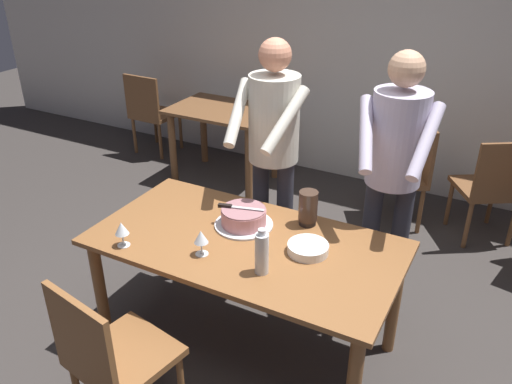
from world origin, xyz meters
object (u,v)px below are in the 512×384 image
at_px(cake_knife, 231,207).
at_px(person_cutting_cake, 273,142).
at_px(hurricane_lamp, 308,208).
at_px(background_chair_1, 151,111).
at_px(background_chair_2, 406,170).
at_px(chair_near_side, 110,355).
at_px(cake_on_platter, 244,218).
at_px(plate_stack, 308,248).
at_px(water_bottle, 262,253).
at_px(wine_glass_near, 201,238).
at_px(person_standing_beside, 394,163).
at_px(background_table, 224,125).
at_px(main_dining_table, 245,256).
at_px(background_chair_0, 491,186).
at_px(wine_glass_far, 122,229).

xyz_separation_m(cake_knife, person_cutting_cake, (-0.00, 0.54, 0.21)).
distance_m(hurricane_lamp, background_chair_1, 3.21).
height_order(cake_knife, background_chair_2, background_chair_2).
bearing_deg(background_chair_2, chair_near_side, -104.80).
relative_size(cake_on_platter, plate_stack, 1.55).
bearing_deg(water_bottle, background_chair_1, 137.61).
distance_m(wine_glass_near, person_standing_beside, 1.20).
xyz_separation_m(person_cutting_cake, background_table, (-1.17, 1.29, -0.50)).
xyz_separation_m(person_cutting_cake, chair_near_side, (-0.11, -1.48, -0.58)).
distance_m(plate_stack, person_cutting_cake, 0.84).
relative_size(cake_on_platter, water_bottle, 1.36).
relative_size(wine_glass_near, water_bottle, 0.58).
distance_m(main_dining_table, background_table, 2.36).
xyz_separation_m(plate_stack, person_cutting_cake, (-0.51, 0.60, 0.30)).
bearing_deg(plate_stack, background_table, 131.56).
xyz_separation_m(plate_stack, chair_near_side, (-0.62, -0.88, -0.28)).
relative_size(cake_on_platter, cake_knife, 1.28).
distance_m(wine_glass_near, person_cutting_cake, 0.91).
bearing_deg(background_chair_1, cake_on_platter, -41.30).
relative_size(main_dining_table, cake_on_platter, 5.02).
xyz_separation_m(background_table, background_chair_1, (-1.06, 0.21, -0.09)).
relative_size(hurricane_lamp, background_chair_2, 0.23).
height_order(cake_on_platter, person_standing_beside, person_standing_beside).
xyz_separation_m(main_dining_table, plate_stack, (0.35, 0.06, 0.13)).
relative_size(cake_knife, background_table, 0.27).
bearing_deg(background_chair_0, person_cutting_cake, -134.50).
xyz_separation_m(cake_knife, background_table, (-1.17, 1.83, -0.29)).
xyz_separation_m(main_dining_table, background_table, (-1.33, 1.95, -0.07)).
height_order(cake_knife, plate_stack, cake_knife).
relative_size(main_dining_table, wine_glass_near, 11.85).
bearing_deg(background_chair_0, person_standing_beside, -111.71).
xyz_separation_m(main_dining_table, background_chair_1, (-2.38, 2.16, -0.15)).
relative_size(plate_stack, hurricane_lamp, 1.05).
relative_size(cake_on_platter, wine_glass_far, 2.36).
bearing_deg(hurricane_lamp, background_chair_0, 61.58).
relative_size(wine_glass_near, background_chair_0, 0.16).
bearing_deg(cake_knife, background_chair_0, 55.32).
height_order(cake_knife, wine_glass_far, wine_glass_far).
bearing_deg(wine_glass_far, plate_stack, 24.28).
distance_m(plate_stack, background_table, 2.53).
bearing_deg(background_table, water_bottle, -54.54).
bearing_deg(background_chair_2, water_bottle, -96.39).
bearing_deg(person_standing_beside, plate_stack, -112.22).
relative_size(main_dining_table, wine_glass_far, 11.85).
xyz_separation_m(main_dining_table, cake_on_platter, (-0.09, 0.14, 0.15)).
height_order(cake_on_platter, person_cutting_cake, person_cutting_cake).
relative_size(person_standing_beside, background_chair_1, 1.91).
height_order(person_cutting_cake, background_chair_0, person_cutting_cake).
distance_m(person_standing_beside, background_table, 2.36).
height_order(plate_stack, background_table, plate_stack).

